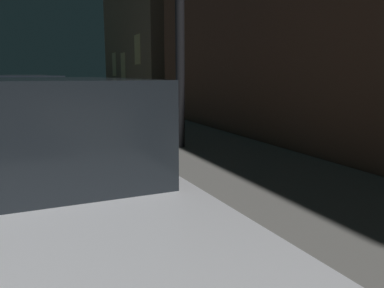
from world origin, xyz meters
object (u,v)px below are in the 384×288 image
car_white (3,187)px  car_green (24,89)px  car_blue (19,111)px  car_black (23,96)px

car_white → car_green: (0.00, 18.37, -0.00)m
car_white → car_blue: (0.00, 5.88, -0.01)m
car_green → car_white: bearing=-90.0°
car_black → car_blue: bearing=-90.0°
car_blue → car_black: bearing=90.0°
car_black → car_green: (0.00, 6.07, 0.02)m
car_blue → car_green: bearing=90.0°
car_white → car_black: (0.00, 12.30, -0.02)m
car_blue → car_green: size_ratio=1.00×
car_white → car_black: 12.30m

